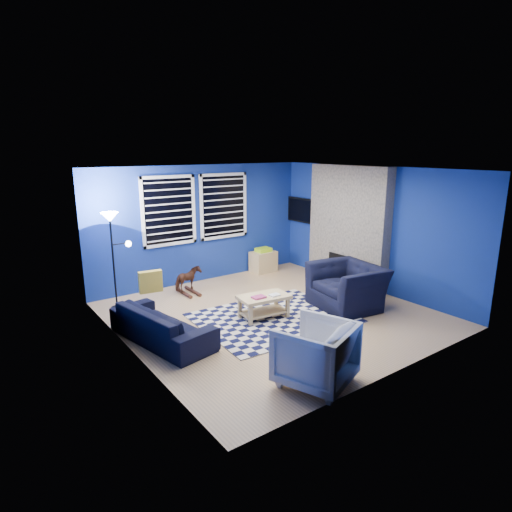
{
  "coord_description": "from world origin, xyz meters",
  "views": [
    {
      "loc": [
        -4.35,
        -5.52,
        2.84
      ],
      "look_at": [
        -0.14,
        0.3,
        1.02
      ],
      "focal_mm": 30.0,
      "sensor_mm": 36.0,
      "label": 1
    }
  ],
  "objects_px": {
    "tv": "(303,210)",
    "cabinet": "(263,261)",
    "coffee_table": "(264,302)",
    "rocking_horse": "(188,279)",
    "floor_lamp": "(112,231)",
    "armchair_bent": "(315,354)",
    "sofa": "(162,324)",
    "armchair_big": "(347,286)"
  },
  "relations": [
    {
      "from": "cabinet",
      "to": "sofa",
      "type": "bearing_deg",
      "value": -151.72
    },
    {
      "from": "floor_lamp",
      "to": "coffee_table",
      "type": "bearing_deg",
      "value": -45.84
    },
    {
      "from": "armchair_bent",
      "to": "floor_lamp",
      "type": "bearing_deg",
      "value": -94.73
    },
    {
      "from": "tv",
      "to": "armchair_bent",
      "type": "height_order",
      "value": "tv"
    },
    {
      "from": "sofa",
      "to": "coffee_table",
      "type": "bearing_deg",
      "value": -107.56
    },
    {
      "from": "rocking_horse",
      "to": "floor_lamp",
      "type": "xyz_separation_m",
      "value": [
        -1.4,
        0.03,
        1.13
      ]
    },
    {
      "from": "coffee_table",
      "to": "floor_lamp",
      "type": "bearing_deg",
      "value": 134.16
    },
    {
      "from": "sofa",
      "to": "floor_lamp",
      "type": "height_order",
      "value": "floor_lamp"
    },
    {
      "from": "tv",
      "to": "sofa",
      "type": "height_order",
      "value": "tv"
    },
    {
      "from": "sofa",
      "to": "armchair_big",
      "type": "height_order",
      "value": "armchair_big"
    },
    {
      "from": "tv",
      "to": "floor_lamp",
      "type": "distance_m",
      "value": 4.54
    },
    {
      "from": "tv",
      "to": "coffee_table",
      "type": "relative_size",
      "value": 1.1
    },
    {
      "from": "armchair_bent",
      "to": "rocking_horse",
      "type": "bearing_deg",
      "value": -114.63
    },
    {
      "from": "tv",
      "to": "armchair_big",
      "type": "bearing_deg",
      "value": -114.23
    },
    {
      "from": "armchair_big",
      "to": "armchair_bent",
      "type": "distance_m",
      "value": 2.77
    },
    {
      "from": "rocking_horse",
      "to": "armchair_bent",
      "type": "bearing_deg",
      "value": 160.12
    },
    {
      "from": "coffee_table",
      "to": "floor_lamp",
      "type": "xyz_separation_m",
      "value": [
        -1.87,
        1.93,
        1.14
      ]
    },
    {
      "from": "sofa",
      "to": "rocking_horse",
      "type": "xyz_separation_m",
      "value": [
        1.3,
        1.7,
        0.04
      ]
    },
    {
      "from": "armchair_big",
      "to": "floor_lamp",
      "type": "bearing_deg",
      "value": -116.83
    },
    {
      "from": "tv",
      "to": "rocking_horse",
      "type": "height_order",
      "value": "tv"
    },
    {
      "from": "sofa",
      "to": "armchair_big",
      "type": "relative_size",
      "value": 1.51
    },
    {
      "from": "cabinet",
      "to": "floor_lamp",
      "type": "xyz_separation_m",
      "value": [
        -3.57,
        -0.36,
        1.19
      ]
    },
    {
      "from": "armchair_big",
      "to": "rocking_horse",
      "type": "distance_m",
      "value": 3.1
    },
    {
      "from": "armchair_big",
      "to": "floor_lamp",
      "type": "height_order",
      "value": "floor_lamp"
    },
    {
      "from": "floor_lamp",
      "to": "armchair_bent",
      "type": "bearing_deg",
      "value": -74.02
    },
    {
      "from": "armchair_big",
      "to": "cabinet",
      "type": "distance_m",
      "value": 2.76
    },
    {
      "from": "tv",
      "to": "cabinet",
      "type": "height_order",
      "value": "tv"
    },
    {
      "from": "sofa",
      "to": "coffee_table",
      "type": "height_order",
      "value": "sofa"
    },
    {
      "from": "sofa",
      "to": "coffee_table",
      "type": "relative_size",
      "value": 2.03
    },
    {
      "from": "tv",
      "to": "armchair_bent",
      "type": "xyz_separation_m",
      "value": [
        -3.41,
        -4.07,
        -1.0
      ]
    },
    {
      "from": "rocking_horse",
      "to": "cabinet",
      "type": "xyz_separation_m",
      "value": [
        2.17,
        0.39,
        -0.05
      ]
    },
    {
      "from": "armchair_big",
      "to": "rocking_horse",
      "type": "height_order",
      "value": "armchair_big"
    },
    {
      "from": "armchair_bent",
      "to": "armchair_big",
      "type": "bearing_deg",
      "value": -166.09
    },
    {
      "from": "coffee_table",
      "to": "rocking_horse",
      "type": "bearing_deg",
      "value": 103.84
    },
    {
      "from": "tv",
      "to": "armchair_big",
      "type": "height_order",
      "value": "tv"
    },
    {
      "from": "floor_lamp",
      "to": "rocking_horse",
      "type": "bearing_deg",
      "value": -1.28
    },
    {
      "from": "coffee_table",
      "to": "armchair_bent",
      "type": "bearing_deg",
      "value": -109.89
    },
    {
      "from": "armchair_bent",
      "to": "sofa",
      "type": "bearing_deg",
      "value": -85.95
    },
    {
      "from": "rocking_horse",
      "to": "coffee_table",
      "type": "relative_size",
      "value": 0.62
    },
    {
      "from": "cabinet",
      "to": "tv",
      "type": "bearing_deg",
      "value": -17.23
    },
    {
      "from": "sofa",
      "to": "cabinet",
      "type": "xyz_separation_m",
      "value": [
        3.47,
        2.09,
        -0.01
      ]
    },
    {
      "from": "tv",
      "to": "rocking_horse",
      "type": "distance_m",
      "value": 3.33
    }
  ]
}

